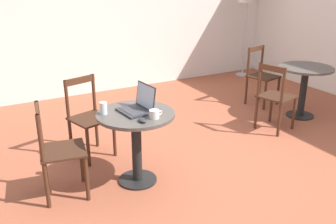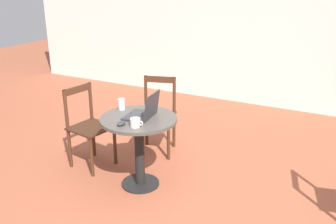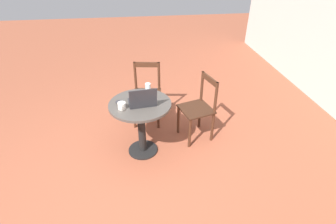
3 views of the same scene
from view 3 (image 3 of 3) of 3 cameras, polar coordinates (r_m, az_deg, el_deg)
ground_plane at (r=2.90m, az=-10.72°, el=-18.33°), size 16.00×16.00×0.00m
cafe_table_near at (r=3.08m, az=-5.94°, el=-0.86°), size 0.72×0.72×0.70m
chair_near_back at (r=3.41m, az=6.71°, el=0.74°), size 0.48×0.48×0.86m
chair_near_left at (r=3.73m, az=-4.61°, el=3.94°), size 0.44×0.44×0.86m
laptop at (r=2.93m, az=-5.61°, el=2.42°), size 0.29×0.33×0.24m
mouse at (r=3.02m, az=-10.45°, el=2.22°), size 0.06×0.10×0.03m
mug at (r=2.90m, az=-10.03°, el=1.34°), size 0.12×0.09×0.08m
drinking_glass at (r=3.19m, az=-4.39°, el=5.30°), size 0.07×0.07×0.11m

